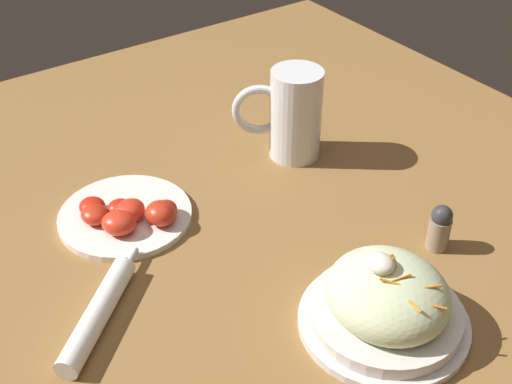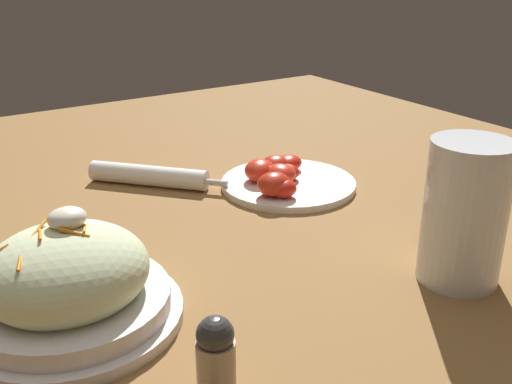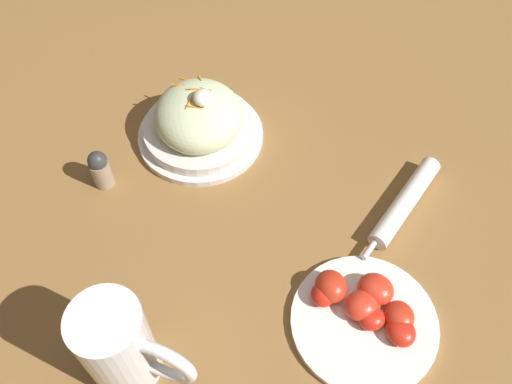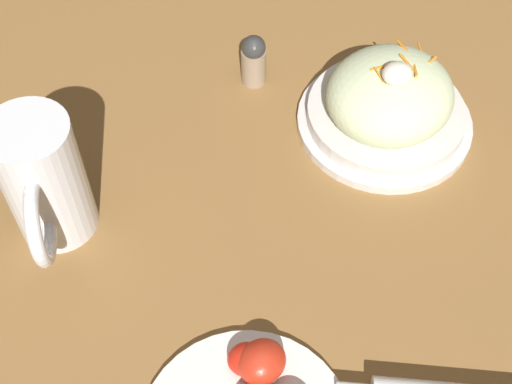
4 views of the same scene
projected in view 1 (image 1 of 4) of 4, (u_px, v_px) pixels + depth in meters
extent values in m
plane|color=olive|center=(224.00, 265.00, 0.93)|extent=(1.43, 1.43, 0.00)
cylinder|color=silver|center=(383.00, 322.00, 0.84)|extent=(0.21, 0.21, 0.01)
cylinder|color=silver|center=(385.00, 313.00, 0.83)|extent=(0.19, 0.19, 0.02)
ellipsoid|color=beige|center=(388.00, 294.00, 0.81)|extent=(0.15, 0.15, 0.08)
cylinder|color=orange|center=(401.00, 278.00, 0.78)|extent=(0.01, 0.03, 0.00)
cylinder|color=orange|center=(437.00, 307.00, 0.76)|extent=(0.02, 0.02, 0.01)
cylinder|color=orange|center=(415.00, 306.00, 0.76)|extent=(0.02, 0.01, 0.01)
cylinder|color=orange|center=(393.00, 261.00, 0.80)|extent=(0.02, 0.02, 0.01)
cylinder|color=orange|center=(380.00, 261.00, 0.80)|extent=(0.02, 0.01, 0.00)
cylinder|color=orange|center=(391.00, 282.00, 0.77)|extent=(0.02, 0.02, 0.01)
cylinder|color=orange|center=(383.00, 257.00, 0.81)|extent=(0.01, 0.02, 0.01)
cylinder|color=orange|center=(433.00, 287.00, 0.78)|extent=(0.01, 0.02, 0.01)
ellipsoid|color=white|center=(380.00, 263.00, 0.79)|extent=(0.04, 0.03, 0.02)
cylinder|color=white|center=(296.00, 114.00, 1.11)|extent=(0.09, 0.09, 0.15)
cylinder|color=gold|center=(295.00, 136.00, 1.14)|extent=(0.08, 0.08, 0.07)
cylinder|color=white|center=(296.00, 115.00, 1.11)|extent=(0.08, 0.08, 0.01)
torus|color=white|center=(259.00, 110.00, 1.11)|extent=(0.06, 0.08, 0.09)
cylinder|color=white|center=(99.00, 316.00, 0.84)|extent=(0.14, 0.15, 0.03)
cylinder|color=silver|center=(131.00, 258.00, 0.92)|extent=(0.03, 0.03, 0.01)
cylinder|color=white|center=(125.00, 216.00, 1.01)|extent=(0.20, 0.20, 0.01)
ellipsoid|color=red|center=(119.00, 208.00, 1.00)|extent=(0.04, 0.04, 0.02)
ellipsoid|color=red|center=(161.00, 213.00, 0.98)|extent=(0.05, 0.05, 0.03)
ellipsoid|color=red|center=(166.00, 210.00, 1.00)|extent=(0.05, 0.05, 0.03)
ellipsoid|color=red|center=(119.00, 223.00, 0.97)|extent=(0.07, 0.07, 0.03)
ellipsoid|color=red|center=(127.00, 215.00, 0.99)|extent=(0.05, 0.05, 0.02)
ellipsoid|color=red|center=(95.00, 214.00, 0.99)|extent=(0.05, 0.04, 0.03)
ellipsoid|color=red|center=(130.00, 210.00, 0.99)|extent=(0.06, 0.06, 0.03)
ellipsoid|color=red|center=(92.00, 207.00, 1.00)|extent=(0.04, 0.04, 0.02)
cylinder|color=gray|center=(438.00, 233.00, 0.95)|extent=(0.03, 0.03, 0.05)
sphere|color=#333333|center=(442.00, 216.00, 0.93)|extent=(0.03, 0.03, 0.03)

